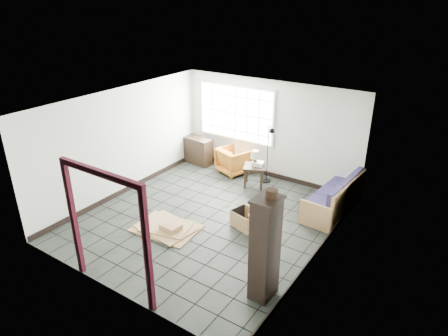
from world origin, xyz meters
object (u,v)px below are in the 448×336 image
Objects in this scene: futon_sofa at (336,199)px; side_table at (254,169)px; tall_shelf at (265,248)px; armchair at (234,159)px.

futon_sofa is 2.90× the size of side_table.
tall_shelf reaches higher than futon_sofa.
futon_sofa is 2.52× the size of armchair.
tall_shelf is (2.13, -3.43, 0.46)m from side_table.
tall_shelf is at bearing -87.03° from futon_sofa.
armchair is at bearing 154.07° from side_table.
armchair reaches higher than side_table.
futon_sofa is at bearing -169.49° from armchair.
futon_sofa is 1.09× the size of tall_shelf.
armchair is 0.97m from side_table.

